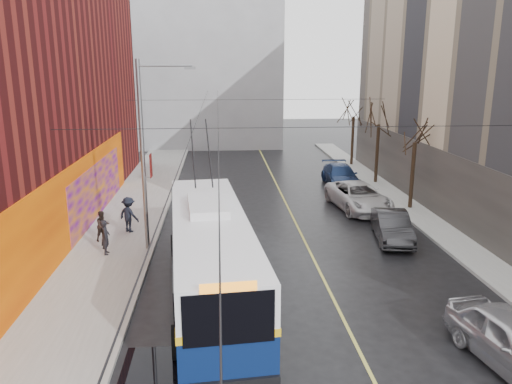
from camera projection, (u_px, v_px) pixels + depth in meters
ground at (316, 365)px, 14.93m from camera, size 140.00×140.00×0.00m
sidewalk_left at (120, 236)px, 25.92m from camera, size 4.00×60.00×0.15m
sidewalk_right at (437, 229)px, 27.16m from camera, size 2.00×60.00×0.15m
lane_line at (295, 222)px, 28.56m from camera, size 0.12×50.00×0.01m
building_far at (189, 62)px, 55.74m from camera, size 20.50×12.10×18.00m
streetlight_pole at (146, 152)px, 22.95m from camera, size 2.65×0.60×9.00m
catenary_wires at (223, 111)px, 27.47m from camera, size 18.00×60.00×0.22m
tree_near at (416, 130)px, 29.81m from camera, size 3.20×3.20×6.40m
tree_mid at (379, 114)px, 36.51m from camera, size 3.20×3.20×6.68m
tree_far at (354, 108)px, 43.30m from camera, size 3.20×3.20×6.57m
puddle at (163, 372)px, 14.58m from camera, size 2.47×2.79×0.01m
pigeons_flying at (233, 93)px, 23.73m from camera, size 3.79×2.47×1.75m
trolleybus at (210, 253)px, 19.18m from camera, size 3.94×13.18×6.17m
parked_car_b at (392, 226)px, 25.42m from camera, size 2.26×4.70×1.49m
parked_car_c at (358, 196)px, 30.91m from camera, size 3.42×6.19×1.64m
parked_car_d at (341, 176)px, 36.89m from camera, size 2.30×5.45×1.57m
following_car at (219, 198)px, 31.08m from camera, size 2.24×4.16×1.34m
pedestrian_a at (106, 237)px, 23.14m from camera, size 0.45×0.64×1.65m
pedestrian_b at (103, 226)px, 24.96m from camera, size 0.94×0.94×1.54m
pedestrian_c at (129, 215)px, 26.24m from camera, size 1.40×1.26×1.88m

